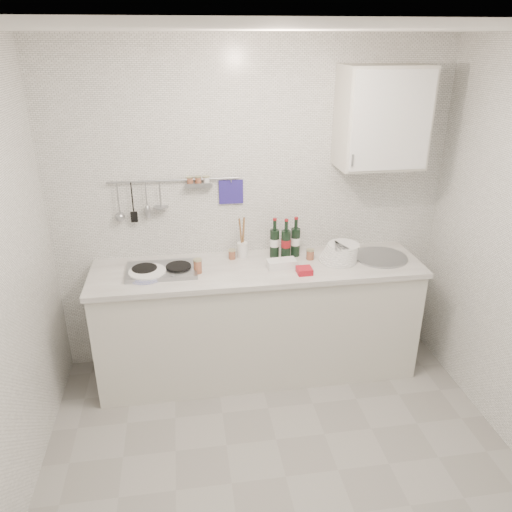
{
  "coord_description": "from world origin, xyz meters",
  "views": [
    {
      "loc": [
        -0.52,
        -2.19,
        2.47
      ],
      "look_at": [
        -0.05,
        0.9,
        1.09
      ],
      "focal_mm": 35.0,
      "sensor_mm": 36.0,
      "label": 1
    }
  ],
  "objects_px": {
    "wine_bottles": "(285,238)",
    "wall_cabinet": "(382,118)",
    "plate_stack_hob": "(147,274)",
    "utensil_crock": "(242,248)",
    "plate_stack_sink": "(341,253)"
  },
  "relations": [
    {
      "from": "wall_cabinet",
      "to": "plate_stack_hob",
      "type": "height_order",
      "value": "wall_cabinet"
    },
    {
      "from": "plate_stack_hob",
      "to": "wine_bottles",
      "type": "relative_size",
      "value": 0.91
    },
    {
      "from": "plate_stack_sink",
      "to": "wine_bottles",
      "type": "distance_m",
      "value": 0.43
    },
    {
      "from": "utensil_crock",
      "to": "wall_cabinet",
      "type": "bearing_deg",
      "value": -3.59
    },
    {
      "from": "utensil_crock",
      "to": "wine_bottles",
      "type": "bearing_deg",
      "value": -7.87
    },
    {
      "from": "plate_stack_sink",
      "to": "wine_bottles",
      "type": "xyz_separation_m",
      "value": [
        -0.4,
        0.12,
        0.1
      ]
    },
    {
      "from": "wine_bottles",
      "to": "plate_stack_hob",
      "type": "bearing_deg",
      "value": -169.82
    },
    {
      "from": "wine_bottles",
      "to": "utensil_crock",
      "type": "distance_m",
      "value": 0.34
    },
    {
      "from": "plate_stack_sink",
      "to": "utensil_crock",
      "type": "relative_size",
      "value": 0.95
    },
    {
      "from": "plate_stack_hob",
      "to": "wine_bottles",
      "type": "xyz_separation_m",
      "value": [
        1.04,
        0.19,
        0.13
      ]
    },
    {
      "from": "wall_cabinet",
      "to": "plate_stack_sink",
      "type": "xyz_separation_m",
      "value": [
        -0.27,
        -0.11,
        -0.97
      ]
    },
    {
      "from": "wine_bottles",
      "to": "wall_cabinet",
      "type": "bearing_deg",
      "value": -1.5
    },
    {
      "from": "wall_cabinet",
      "to": "plate_stack_hob",
      "type": "relative_size",
      "value": 2.48
    },
    {
      "from": "wall_cabinet",
      "to": "plate_stack_sink",
      "type": "distance_m",
      "value": 1.01
    },
    {
      "from": "plate_stack_hob",
      "to": "wine_bottles",
      "type": "distance_m",
      "value": 1.06
    }
  ]
}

